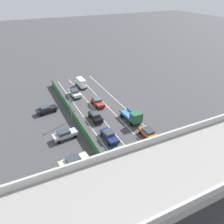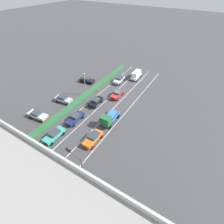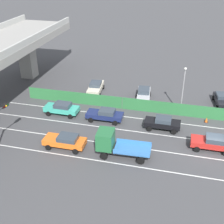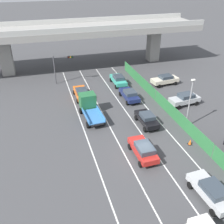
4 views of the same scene
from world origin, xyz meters
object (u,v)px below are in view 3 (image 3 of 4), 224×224
flatbed_truck_blue (113,143)px  parked_wagon_silver (144,94)px  car_sedan_black (163,123)px  traffic_cone (206,120)px  car_sedan_navy (105,114)px  car_taxi_orange (65,141)px  car_taxi_teal (62,108)px  car_sedan_red (213,142)px  parked_sedan_cream (96,87)px  street_lamp (183,86)px  parked_sedan_dark (222,99)px

flatbed_truck_blue → parked_wagon_silver: size_ratio=1.23×
car_sedan_black → traffic_cone: size_ratio=6.19×
car_sedan_navy → traffic_cone: car_sedan_navy is taller
car_sedan_navy → car_taxi_orange: bearing=158.7°
car_taxi_orange → car_taxi_teal: size_ratio=1.02×
car_taxi_teal → car_sedan_black: bearing=-92.1°
car_sedan_black → car_taxi_teal: size_ratio=0.95×
parked_wagon_silver → car_taxi_teal: bearing=125.5°
car_sedan_black → flatbed_truck_blue: size_ratio=0.75×
car_taxi_orange → car_sedan_black: 11.70m
car_sedan_red → car_sedan_black: size_ratio=1.04×
car_sedan_black → parked_sedan_cream: bearing=53.5°
car_sedan_navy → street_lamp: 10.41m
traffic_cone → street_lamp: bearing=66.8°
car_taxi_orange → car_sedan_navy: car_sedan_navy is taller
car_taxi_orange → car_sedan_navy: bearing=-21.3°
parked_sedan_cream → traffic_cone: bearing=-107.3°
parked_sedan_dark → parked_wagon_silver: parked_wagon_silver is taller
car_sedan_navy → traffic_cone: 12.66m
car_sedan_red → flatbed_truck_blue: (-3.50, 10.07, 0.48)m
car_sedan_red → car_taxi_teal: bearing=79.9°
car_taxi_teal → parked_sedan_cream: 7.83m
street_lamp → car_sedan_navy: bearing=114.5°
car_sedan_black → car_taxi_teal: car_taxi_teal is taller
car_sedan_red → street_lamp: 8.71m
car_taxi_orange → parked_wagon_silver: parked_wagon_silver is taller
car_sedan_red → flatbed_truck_blue: flatbed_truck_blue is taller
car_taxi_orange → car_taxi_teal: car_taxi_teal is taller
car_taxi_orange → flatbed_truck_blue: flatbed_truck_blue is taller
car_sedan_navy → traffic_cone: (2.71, -12.35, -0.54)m
car_taxi_orange → car_sedan_navy: 7.20m
car_sedan_navy → car_taxi_teal: size_ratio=1.03×
car_taxi_orange → parked_sedan_cream: (14.39, 0.99, 0.05)m
traffic_cone → parked_wagon_silver: bearing=63.2°
street_lamp → car_taxi_teal: bearing=104.8°
car_taxi_orange → parked_wagon_silver: 15.17m
parked_sedan_dark → car_sedan_navy: bearing=119.2°
car_taxi_orange → car_sedan_black: car_sedan_black is taller
parked_wagon_silver → traffic_cone: bearing=-116.8°
parked_wagon_silver → flatbed_truck_blue: bearing=175.7°
car_taxi_teal → street_lamp: (3.94, -14.95, 3.04)m
car_sedan_black → car_sedan_navy: (0.31, 7.17, -0.01)m
street_lamp → car_sedan_black: bearing=157.0°
flatbed_truck_blue → car_taxi_teal: bearing=51.6°
car_taxi_teal → traffic_cone: size_ratio=6.54×
car_sedan_red → traffic_cone: 5.90m
car_taxi_teal → parked_wagon_silver: 11.85m
car_taxi_teal → parked_wagon_silver: bearing=-54.5°
car_sedan_black → street_lamp: 5.71m
flatbed_truck_blue → car_sedan_black: bearing=-35.1°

